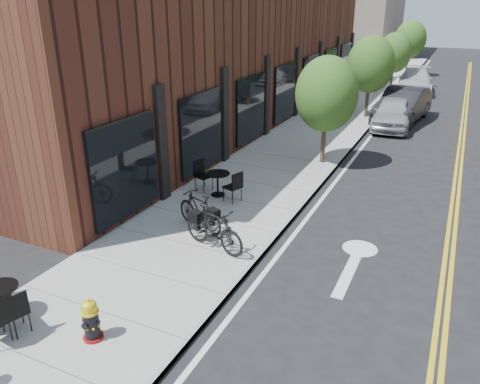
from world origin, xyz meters
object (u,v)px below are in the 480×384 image
Objects in this scene: parked_car_a at (393,113)px; bicycle_left at (200,211)px; bicycle_right at (214,229)px; bistro_set_c at (218,181)px; bistro_set_b at (1,298)px; parked_car_b at (403,105)px; parked_car_c at (415,81)px; fire_hydrant at (91,320)px.

bicycle_left is at bearing -104.89° from parked_car_a.
bistro_set_c is at bearing 41.48° from bicycle_right.
parked_car_b is at bearing 94.94° from bistro_set_b.
bistro_set_c is at bearing -104.23° from parked_car_c.
bicycle_right is 4.62m from bistro_set_b.
parked_car_b is at bearing -92.98° from parked_car_c.
parked_car_c reaches higher than bistro_set_c.
bicycle_left reaches higher than bistro_set_b.
parked_car_a is at bearing 92.09° from bistro_set_c.
bicycle_right is (0.83, -0.79, 0.04)m from bicycle_left.
parked_car_c is (2.76, 23.42, 0.12)m from bicycle_left.
parked_car_b is (0.23, 1.59, 0.11)m from parked_car_a.
bistro_set_c is at bearing 90.41° from fire_hydrant.
bistro_set_b is (-2.34, -3.98, -0.11)m from bicycle_right.
parked_car_c reaches higher than bistro_set_b.
parked_car_a reaches higher than bistro_set_c.
bistro_set_b is 20.16m from parked_car_b.
bicycle_right reaches higher than bistro_set_b.
fire_hydrant is 28.05m from parked_car_c.
bistro_set_c is 11.60m from parked_car_a.
fire_hydrant is at bearing -61.52° from bistro_set_c.
bistro_set_b is 7.03m from bistro_set_c.
fire_hydrant is at bearing 26.74° from bicycle_left.
bicycle_left is 0.92× the size of bicycle_right.
bicycle_right is 14.20m from parked_car_a.
bicycle_right is 0.43× the size of parked_car_a.
bistro_set_c is at bearing -110.27° from parked_car_a.
parked_car_c is at bearing 76.74° from fire_hydrant.
parked_car_c is (1.93, 24.21, 0.08)m from bicycle_right.
parked_car_b reaches higher than parked_car_a.
bicycle_right reaches higher than bicycle_left.
bicycle_left is 2.30m from bistro_set_c.
parked_car_b reaches higher than bistro_set_b.
parked_car_b is (4.59, 19.63, 0.27)m from bistro_set_b.
bicycle_left is 23.59m from parked_car_c.
bistro_set_b is 0.93× the size of bistro_set_c.
bistro_set_c is at bearing 101.01° from bistro_set_b.
fire_hydrant is 0.16× the size of parked_car_b.
parked_car_c is at bearing 99.49° from bistro_set_b.
bicycle_right reaches higher than fire_hydrant.
parked_car_a reaches higher than fire_hydrant.
bicycle_right is 1.03× the size of bistro_set_c.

